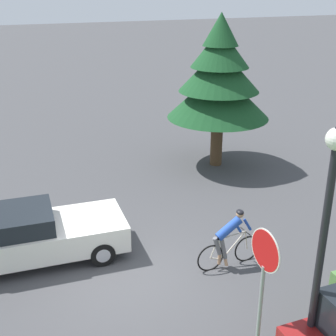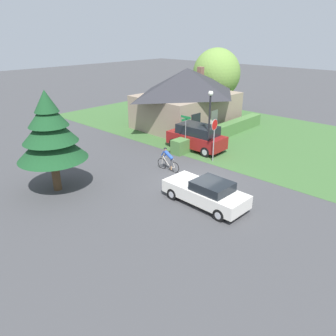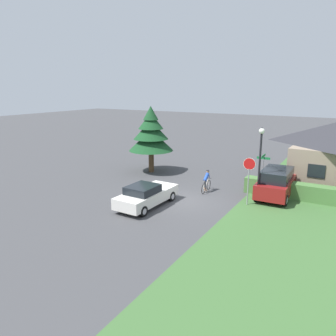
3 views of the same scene
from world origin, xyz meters
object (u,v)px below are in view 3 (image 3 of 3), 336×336
cyclist (206,182)px  street_name_sign (263,167)px  conifer_tall_near (151,134)px  sedan_left_lane (146,195)px  parked_suv_right (276,183)px  stop_sign (249,172)px  street_lamp (260,154)px

cyclist → street_name_sign: 3.94m
cyclist → conifer_tall_near: bearing=63.2°
sedan_left_lane → street_name_sign: size_ratio=1.68×
parked_suv_right → street_name_sign: (-1.01, 0.27, 0.91)m
parked_suv_right → conifer_tall_near: conifer_tall_near is taller
stop_sign → street_name_sign: (0.18, 2.65, -0.23)m
cyclist → street_name_sign: size_ratio=0.65×
conifer_tall_near → street_name_sign: bearing=-7.3°
stop_sign → street_lamp: 1.35m
cyclist → street_name_sign: (3.46, 1.49, 1.16)m
parked_suv_right → street_lamp: (-0.76, -1.63, 2.18)m
parked_suv_right → stop_sign: stop_sign is taller
parked_suv_right → street_name_sign: size_ratio=1.63×
cyclist → conifer_tall_near: 7.37m
street_lamp → cyclist: bearing=173.6°
parked_suv_right → stop_sign: (-1.19, -2.38, 1.14)m
sedan_left_lane → cyclist: 4.93m
parked_suv_right → street_lamp: 2.83m
sedan_left_lane → street_name_sign: (5.47, 6.00, 1.19)m
street_lamp → conifer_tall_near: conifer_tall_near is taller
parked_suv_right → conifer_tall_near: (-10.79, 1.53, 2.34)m
sedan_left_lane → parked_suv_right: (6.47, 5.73, 0.28)m
cyclist → street_name_sign: street_name_sign is taller
conifer_tall_near → cyclist: bearing=-23.5°
street_lamp → conifer_tall_near: size_ratio=0.85×
street_name_sign → conifer_tall_near: (-9.79, 1.26, 1.42)m
cyclist → stop_sign: size_ratio=0.59×
street_name_sign → conifer_tall_near: conifer_tall_near is taller
street_lamp → street_name_sign: size_ratio=1.75×
stop_sign → street_lamp: street_lamp is taller
stop_sign → street_lamp: bearing=-124.3°
parked_suv_right → sedan_left_lane: bearing=130.6°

